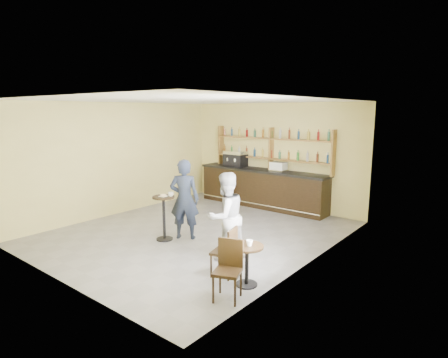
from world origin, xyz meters
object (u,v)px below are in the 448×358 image
Objects in this scene: man_main at (184,199)px; patron_second at (225,216)px; espresso_machine at (235,159)px; chair_south at (227,271)px; pedestal_table at (164,218)px; chair_west at (223,252)px; pastry_case at (279,167)px; bar_counter at (262,188)px; cafe_table at (247,265)px.

man_main is 1.58m from patron_second.
espresso_machine is 0.73× the size of chair_south.
pedestal_table reaches higher than chair_west.
chair_west is (1.64, -4.67, -0.85)m from pastry_case.
man_main reaches higher than patron_second.
chair_west is at bearing -64.61° from bar_counter.
pedestal_table is 0.58× the size of patron_second.
chair_south is at bearing 114.85° from man_main.
chair_west is (2.22, -4.67, -0.13)m from bar_counter.
patron_second is (-0.46, 0.63, 0.43)m from chair_west.
patron_second is at bearing 133.23° from man_main.
pedestal_table is at bearing -77.49° from espresso_machine.
patron_second is (1.83, -0.01, 0.37)m from pedestal_table.
espresso_machine reaches higher than pastry_case.
cafe_table is (2.19, -4.72, -0.95)m from pastry_case.
man_main reaches higher than espresso_machine.
patron_second reaches higher than bar_counter.
man_main is 2.61× the size of cafe_table.
espresso_machine is at bearing 180.00° from bar_counter.
man_main is 2.30m from chair_west.
espresso_machine is at bearing 104.35° from chair_south.
patron_second reaches higher than chair_west.
cafe_table is at bearing -13.77° from pedestal_table.
pedestal_table is at bearing -76.56° from patron_second.
pedestal_table is 2.38m from chair_west.
chair_west is (2.29, -0.64, -0.06)m from pedestal_table.
chair_south is (2.59, -1.68, -0.46)m from man_main.
cafe_table is at bearing -59.62° from bar_counter.
man_main is 2.82m from cafe_table.
man_main is (0.29, 0.39, 0.42)m from pedestal_table.
cafe_table is 0.79× the size of chair_west.
cafe_table is 0.75× the size of chair_south.
patron_second reaches higher than chair_south.
pedestal_table is at bearing -120.32° from chair_west.
bar_counter is at bearing 89.00° from pedestal_table.
chair_west is at bearing 111.10° from chair_south.
pastry_case is (1.61, 0.00, -0.11)m from espresso_machine.
cafe_table is 0.56m from chair_west.
pastry_case is (0.57, 0.00, 0.72)m from bar_counter.
cafe_table is (2.84, -0.69, -0.16)m from pedestal_table.
pastry_case is 4.15m from pedestal_table.
pastry_case is 0.49× the size of chair_west.
bar_counter is at bearing -169.18° from chair_west.
chair_west is at bearing 49.91° from patron_second.
man_main is (0.22, -3.64, 0.35)m from bar_counter.
man_main reaches higher than chair_south.
chair_south reaches higher than cafe_table.
espresso_machine reaches higher than pedestal_table.
chair_west is (-0.55, 0.05, 0.10)m from cafe_table.
pastry_case is 5.29m from cafe_table.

